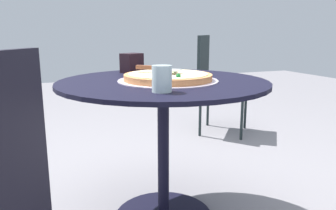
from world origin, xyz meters
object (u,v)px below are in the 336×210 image
at_px(patio_table, 163,115).
at_px(drinking_cup, 162,79).
at_px(pizza_on_tray, 168,77).
at_px(patio_chair_corner, 216,78).
at_px(napkin_dispenser, 132,63).
at_px(pizza_server, 157,69).

height_order(patio_table, drinking_cup, drinking_cup).
distance_m(pizza_on_tray, drinking_cup, 0.29).
bearing_deg(patio_chair_corner, napkin_dispenser, 130.79).
bearing_deg(patio_chair_corner, drinking_cup, 144.26).
relative_size(patio_table, pizza_server, 5.13).
distance_m(drinking_cup, napkin_dispenser, 0.62).
height_order(pizza_server, napkin_dispenser, napkin_dispenser).
bearing_deg(patio_table, pizza_server, 81.48).
bearing_deg(pizza_server, pizza_on_tray, -122.91).
bearing_deg(pizza_on_tray, patio_chair_corner, -37.49).
distance_m(pizza_on_tray, pizza_server, 0.06).
bearing_deg(napkin_dispenser, drinking_cup, -122.42).
xyz_separation_m(pizza_on_tray, patio_chair_corner, (1.24, -0.95, -0.21)).
height_order(pizza_on_tray, pizza_server, pizza_server).
height_order(pizza_on_tray, patio_chair_corner, patio_chair_corner).
distance_m(pizza_on_tray, patio_chair_corner, 1.58).
bearing_deg(patio_chair_corner, pizza_server, 140.71).
bearing_deg(drinking_cup, patio_table, -21.51).
relative_size(pizza_on_tray, pizza_server, 2.43).
height_order(patio_table, napkin_dispenser, napkin_dispenser).
distance_m(pizza_server, drinking_cup, 0.29).
bearing_deg(patio_chair_corner, patio_table, 141.56).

